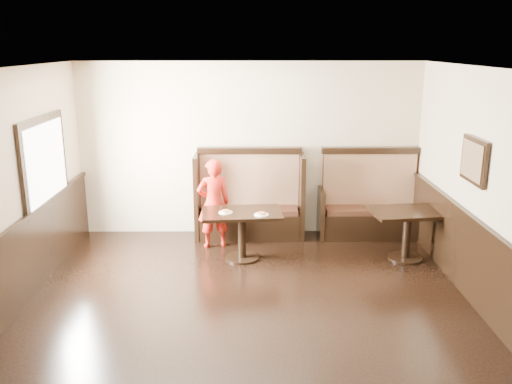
{
  "coord_description": "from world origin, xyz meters",
  "views": [
    {
      "loc": [
        0.04,
        -5.14,
        3.05
      ],
      "look_at": [
        0.1,
        2.35,
        1.0
      ],
      "focal_mm": 38.0,
      "sensor_mm": 36.0,
      "label": 1
    }
  ],
  "objects_px": {
    "table_main": "(242,223)",
    "table_neighbor": "(407,223)",
    "booth_neighbor": "(369,207)",
    "child": "(213,203)",
    "booth_main": "(250,205)"
  },
  "relations": [
    {
      "from": "booth_neighbor",
      "to": "table_main",
      "type": "bearing_deg",
      "value": -153.88
    },
    {
      "from": "table_main",
      "to": "child",
      "type": "height_order",
      "value": "child"
    },
    {
      "from": "booth_neighbor",
      "to": "child",
      "type": "relative_size",
      "value": 1.18
    },
    {
      "from": "table_neighbor",
      "to": "table_main",
      "type": "bearing_deg",
      "value": 171.41
    },
    {
      "from": "table_main",
      "to": "child",
      "type": "xyz_separation_m",
      "value": [
        -0.44,
        0.51,
        0.14
      ]
    },
    {
      "from": "booth_main",
      "to": "booth_neighbor",
      "type": "bearing_deg",
      "value": -0.05
    },
    {
      "from": "booth_main",
      "to": "table_main",
      "type": "distance_m",
      "value": 1.02
    },
    {
      "from": "booth_neighbor",
      "to": "table_main",
      "type": "relative_size",
      "value": 1.39
    },
    {
      "from": "booth_neighbor",
      "to": "table_main",
      "type": "distance_m",
      "value": 2.29
    },
    {
      "from": "table_neighbor",
      "to": "child",
      "type": "distance_m",
      "value": 2.89
    },
    {
      "from": "table_main",
      "to": "table_neighbor",
      "type": "height_order",
      "value": "table_neighbor"
    },
    {
      "from": "booth_neighbor",
      "to": "table_neighbor",
      "type": "height_order",
      "value": "booth_neighbor"
    },
    {
      "from": "table_main",
      "to": "booth_neighbor",
      "type": "bearing_deg",
      "value": 21.71
    },
    {
      "from": "booth_main",
      "to": "booth_neighbor",
      "type": "distance_m",
      "value": 1.95
    },
    {
      "from": "booth_main",
      "to": "child",
      "type": "xyz_separation_m",
      "value": [
        -0.55,
        -0.5,
        0.17
      ]
    }
  ]
}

